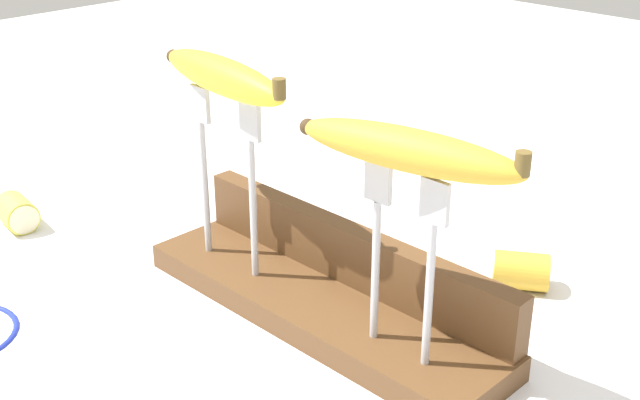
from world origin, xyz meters
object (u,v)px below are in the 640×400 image
object	(u,v)px
banana_raised_right	(408,149)
banana_chunk_far	(520,271)
banana_raised_left	(222,76)
fork_stand_left	(227,165)
banana_chunk_near	(17,213)
fork_stand_right	(403,245)

from	to	relation	value
banana_raised_right	banana_chunk_far	world-z (taller)	banana_raised_right
banana_raised_left	banana_raised_right	bearing A→B (deg)	-0.01
banana_chunk_far	fork_stand_left	bearing A→B (deg)	-137.19
banana_raised_left	banana_chunk_near	distance (m)	0.36
fork_stand_left	banana_raised_right	size ratio (longest dim) A/B	0.90
fork_stand_right	banana_raised_right	xyz separation A→B (m)	(-0.00, -0.00, 0.08)
banana_raised_left	banana_chunk_far	distance (m)	0.36
fork_stand_right	banana_chunk_near	world-z (taller)	fork_stand_right
banana_raised_left	banana_chunk_near	bearing A→B (deg)	-161.54
banana_raised_right	banana_chunk_near	size ratio (longest dim) A/B	3.57
banana_chunk_near	banana_chunk_far	xyz separation A→B (m)	(0.50, 0.30, 0.00)
banana_chunk_near	banana_chunk_far	world-z (taller)	same
fork_stand_left	fork_stand_right	distance (m)	0.22
banana_raised_right	banana_chunk_far	size ratio (longest dim) A/B	2.95
banana_chunk_far	banana_raised_left	bearing A→B (deg)	-137.20
banana_raised_right	banana_chunk_far	xyz separation A→B (m)	(-0.01, 0.20, -0.19)
fork_stand_right	banana_raised_right	size ratio (longest dim) A/B	0.83
banana_raised_left	banana_raised_right	size ratio (longest dim) A/B	0.99
fork_stand_right	banana_raised_right	world-z (taller)	banana_raised_right
fork_stand_left	banana_raised_right	world-z (taller)	banana_raised_right
fork_stand_right	banana_raised_left	xyz separation A→B (m)	(-0.22, 0.00, 0.10)
banana_chunk_near	banana_chunk_far	bearing A→B (deg)	30.64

